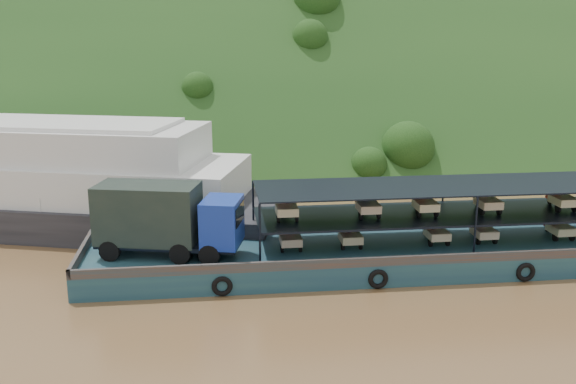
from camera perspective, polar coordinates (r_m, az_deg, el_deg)
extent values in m
plane|color=brown|center=(38.22, 3.54, -5.67)|extent=(160.00, 160.00, 0.00)
cube|color=#173914|center=(72.79, -1.56, 3.98)|extent=(140.00, 39.60, 39.60)
cube|color=#132E45|center=(37.29, 9.62, -5.39)|extent=(35.00, 7.00, 1.20)
cube|color=#592D19|center=(40.12, 8.32, -2.64)|extent=(35.00, 0.20, 0.50)
cube|color=#592D19|center=(33.95, 11.29, -5.94)|extent=(35.00, 0.20, 0.50)
cube|color=#592D19|center=(36.24, -17.85, -5.06)|extent=(0.20, 7.00, 0.50)
torus|color=black|center=(32.55, -5.88, -8.34)|extent=(1.06, 0.26, 1.06)
torus|color=black|center=(33.59, 8.02, -7.67)|extent=(1.06, 0.26, 1.06)
torus|color=black|center=(36.41, 20.37, -6.70)|extent=(1.06, 0.26, 1.06)
cylinder|color=black|center=(35.01, -15.55, -5.04)|extent=(1.17, 0.64, 1.11)
cylinder|color=black|center=(37.06, -14.21, -3.87)|extent=(1.17, 0.64, 1.11)
cylinder|color=black|center=(33.79, -9.57, -5.41)|extent=(1.17, 0.64, 1.11)
cylinder|color=black|center=(35.91, -8.54, -4.17)|extent=(1.17, 0.64, 1.11)
cylinder|color=black|center=(33.40, -7.00, -5.55)|extent=(1.17, 0.64, 1.11)
cylinder|color=black|center=(35.54, -6.11, -4.29)|extent=(1.17, 0.64, 1.11)
cube|color=black|center=(35.04, -10.46, -4.44)|extent=(7.93, 4.16, 0.22)
cube|color=navy|center=(33.92, -5.88, -2.63)|extent=(2.47, 3.04, 2.45)
cube|color=black|center=(33.61, -4.32, -1.97)|extent=(0.59, 2.18, 1.00)
cube|color=black|center=(34.90, -12.32, -1.83)|extent=(5.82, 3.85, 3.11)
cube|color=black|center=(37.73, 14.87, -1.84)|extent=(23.00, 5.00, 0.12)
cube|color=black|center=(37.32, 15.03, 0.58)|extent=(23.00, 5.00, 0.08)
cylinder|color=black|center=(32.81, -2.52, -3.80)|extent=(0.12, 0.12, 3.30)
cylinder|color=black|center=(37.58, -3.11, -1.45)|extent=(0.12, 0.12, 3.30)
cylinder|color=black|center=(35.53, 16.34, -2.96)|extent=(0.12, 0.12, 3.30)
cylinder|color=black|center=(39.98, 13.57, -0.87)|extent=(0.12, 0.12, 3.30)
cylinder|color=black|center=(36.77, -0.05, -4.05)|extent=(0.12, 0.52, 0.52)
cylinder|color=black|center=(35.03, -0.52, -5.00)|extent=(0.14, 0.52, 0.52)
cylinder|color=black|center=(35.14, 1.11, -4.93)|extent=(0.14, 0.52, 0.52)
cube|color=tan|center=(35.30, 0.23, -4.26)|extent=(1.15, 1.50, 0.44)
cube|color=red|center=(36.33, 0.00, -3.42)|extent=(0.55, 0.80, 0.80)
cube|color=red|center=(35.99, 0.04, -2.76)|extent=(0.50, 0.10, 0.10)
cylinder|color=black|center=(37.30, 5.09, -3.84)|extent=(0.12, 0.52, 0.52)
cylinder|color=black|center=(35.53, 4.89, -4.77)|extent=(0.14, 0.52, 0.52)
cylinder|color=black|center=(35.74, 6.47, -4.69)|extent=(0.14, 0.52, 0.52)
cube|color=#C4B88B|center=(35.85, 5.58, -4.03)|extent=(1.15, 1.50, 0.44)
cube|color=red|center=(36.86, 5.20, -3.21)|extent=(0.55, 0.80, 0.80)
cube|color=red|center=(36.53, 5.28, -2.56)|extent=(0.50, 0.10, 0.10)
cylinder|color=black|center=(38.62, 12.36, -3.49)|extent=(0.12, 0.52, 0.52)
cylinder|color=black|center=(36.84, 12.53, -4.37)|extent=(0.14, 0.52, 0.52)
cylinder|color=black|center=(37.18, 13.99, -4.28)|extent=(0.14, 0.52, 0.52)
cube|color=beige|center=(37.22, 13.11, -3.66)|extent=(1.15, 1.50, 0.44)
cube|color=#B9230C|center=(38.19, 12.55, -2.88)|extent=(0.55, 0.80, 0.80)
cube|color=#B9230C|center=(37.87, 12.69, -2.24)|extent=(0.50, 0.10, 0.10)
cylinder|color=black|center=(39.60, 16.17, -3.28)|extent=(0.12, 0.52, 0.52)
cylinder|color=black|center=(37.84, 16.52, -4.13)|extent=(0.14, 0.52, 0.52)
cylinder|color=black|center=(38.24, 17.90, -4.04)|extent=(0.14, 0.52, 0.52)
cube|color=beige|center=(38.24, 17.04, -3.44)|extent=(1.15, 1.50, 0.44)
cube|color=#B50C22|center=(39.19, 16.39, -2.68)|extent=(0.55, 0.80, 0.80)
cube|color=#B50C22|center=(38.88, 16.56, -2.06)|extent=(0.50, 0.10, 0.10)
cylinder|color=black|center=(41.62, 22.08, -2.93)|extent=(0.12, 0.52, 0.52)
cylinder|color=black|center=(39.89, 22.67, -3.72)|extent=(0.14, 0.52, 0.52)
cylinder|color=black|center=(40.38, 23.91, -3.63)|extent=(0.14, 0.52, 0.52)
cube|color=beige|center=(40.32, 23.10, -3.06)|extent=(1.15, 1.50, 0.44)
cube|color=#AB0D0B|center=(41.23, 22.34, -2.36)|extent=(0.55, 0.80, 0.80)
cube|color=#AB0D0B|center=(40.93, 22.54, -1.77)|extent=(0.50, 0.10, 0.10)
cylinder|color=black|center=(36.24, -0.39, -1.48)|extent=(0.12, 0.52, 0.52)
cylinder|color=black|center=(34.47, -0.87, -2.31)|extent=(0.14, 0.52, 0.52)
cylinder|color=black|center=(34.59, 0.77, -2.26)|extent=(0.14, 0.52, 0.52)
cube|color=beige|center=(34.77, -0.12, -1.59)|extent=(1.15, 1.50, 0.44)
cube|color=#AE0B0D|center=(35.82, -0.33, -0.81)|extent=(0.55, 0.80, 0.80)
cube|color=#AE0B0D|center=(35.50, -0.30, -0.11)|extent=(0.50, 0.10, 0.10)
cylinder|color=black|center=(37.01, 6.60, -1.24)|extent=(0.12, 0.52, 0.52)
cylinder|color=black|center=(35.22, 6.48, -2.05)|extent=(0.14, 0.52, 0.52)
cylinder|color=black|center=(35.46, 8.05, -1.98)|extent=(0.14, 0.52, 0.52)
cube|color=beige|center=(35.57, 7.15, -1.33)|extent=(1.15, 1.50, 0.44)
cube|color=#194496|center=(36.59, 6.73, -0.58)|extent=(0.55, 0.80, 0.80)
cube|color=#194496|center=(36.28, 6.82, 0.10)|extent=(0.50, 0.10, 0.10)
cylinder|color=black|center=(37.89, 11.41, -1.06)|extent=(0.12, 0.52, 0.52)
cylinder|color=black|center=(36.10, 11.54, -1.84)|extent=(0.14, 0.52, 0.52)
cylinder|color=black|center=(36.42, 13.03, -1.78)|extent=(0.14, 0.52, 0.52)
cube|color=beige|center=(36.48, 12.14, -1.15)|extent=(1.15, 1.50, 0.44)
cube|color=red|center=(37.49, 11.59, -0.42)|extent=(0.55, 0.80, 0.80)
cube|color=red|center=(37.18, 11.72, 0.25)|extent=(0.50, 0.10, 0.10)
cylinder|color=black|center=(39.18, 16.50, -0.87)|extent=(0.12, 0.52, 0.52)
cylinder|color=black|center=(37.40, 16.87, -1.61)|extent=(0.14, 0.52, 0.52)
cylinder|color=black|center=(37.81, 18.26, -1.55)|extent=(0.14, 0.52, 0.52)
cube|color=beige|center=(37.82, 17.39, -0.94)|extent=(1.15, 1.50, 0.44)
cube|color=beige|center=(38.79, 16.73, -0.24)|extent=(0.55, 0.80, 0.80)
cube|color=beige|center=(38.49, 16.90, 0.40)|extent=(0.50, 0.10, 0.10)
cylinder|color=black|center=(41.16, 22.27, -0.64)|extent=(0.12, 0.52, 0.52)
cylinder|color=black|center=(39.41, 22.87, -1.34)|extent=(0.14, 0.52, 0.52)
cylinder|color=black|center=(39.91, 24.12, -1.28)|extent=(0.14, 0.52, 0.52)
cube|color=beige|center=(39.86, 23.30, -0.70)|extent=(1.15, 1.50, 0.44)
cube|color=red|center=(40.78, 22.53, -0.04)|extent=(0.55, 0.80, 0.80)
cube|color=red|center=(40.50, 22.74, 0.57)|extent=(0.50, 0.10, 0.10)
cube|color=black|center=(47.62, -22.27, -1.36)|extent=(36.41, 18.56, 2.12)
cube|color=silver|center=(47.10, -22.54, 1.34)|extent=(31.08, 16.20, 2.48)
cube|color=silver|center=(46.66, -22.81, 4.19)|extent=(25.74, 13.84, 2.30)
cube|color=silver|center=(46.48, -22.97, 5.75)|extent=(22.10, 11.99, 0.27)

